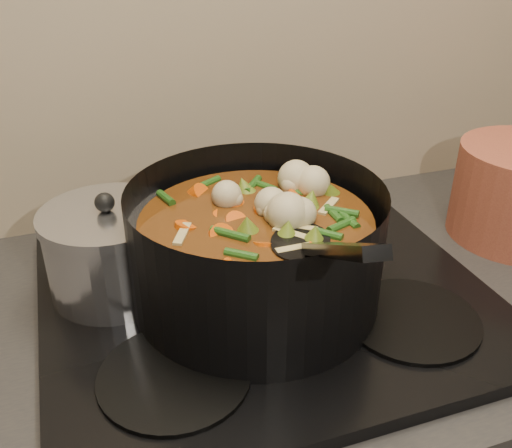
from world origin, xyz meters
name	(u,v)px	position (x,y,z in m)	size (l,w,h in m)	color
stovetop	(265,295)	(0.00, 1.93, 0.92)	(0.62, 0.54, 0.03)	black
stockpot	(256,250)	(-0.02, 1.92, 1.01)	(0.44, 0.51, 0.25)	black
saucepan	(111,250)	(-0.20, 2.01, 0.99)	(0.19, 0.19, 0.15)	silver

